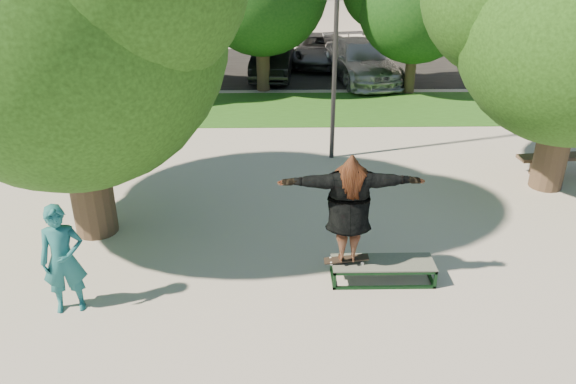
{
  "coord_description": "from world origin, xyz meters",
  "views": [
    {
      "loc": [
        -0.46,
        -9.22,
        5.71
      ],
      "look_at": [
        -0.27,
        0.6,
        1.05
      ],
      "focal_mm": 35.0,
      "sensor_mm": 36.0,
      "label": 1
    }
  ],
  "objects_px": {
    "grind_box": "(382,271)",
    "bystander": "(63,260)",
    "tree_left": "(58,8)",
    "car_silver_b": "(360,61)",
    "car_dark": "(273,59)",
    "lamppost": "(336,40)",
    "car_silver_a": "(156,61)",
    "car_grey": "(319,50)"
  },
  "relations": [
    {
      "from": "tree_left",
      "to": "car_grey",
      "type": "distance_m",
      "value": 16.82
    },
    {
      "from": "car_silver_a",
      "to": "car_silver_b",
      "type": "distance_m",
      "value": 8.27
    },
    {
      "from": "car_silver_a",
      "to": "car_dark",
      "type": "xyz_separation_m",
      "value": [
        4.71,
        0.44,
        -0.03
      ]
    },
    {
      "from": "grind_box",
      "to": "bystander",
      "type": "height_order",
      "value": "bystander"
    },
    {
      "from": "lamppost",
      "to": "tree_left",
      "type": "bearing_deg",
      "value": -143.58
    },
    {
      "from": "lamppost",
      "to": "car_dark",
      "type": "bearing_deg",
      "value": 100.27
    },
    {
      "from": "car_silver_a",
      "to": "tree_left",
      "type": "bearing_deg",
      "value": -82.88
    },
    {
      "from": "lamppost",
      "to": "grind_box",
      "type": "relative_size",
      "value": 3.39
    },
    {
      "from": "car_silver_a",
      "to": "car_dark",
      "type": "relative_size",
      "value": 1.01
    },
    {
      "from": "tree_left",
      "to": "car_silver_b",
      "type": "bearing_deg",
      "value": 59.87
    },
    {
      "from": "grind_box",
      "to": "car_dark",
      "type": "relative_size",
      "value": 0.4
    },
    {
      "from": "car_grey",
      "to": "car_silver_b",
      "type": "distance_m",
      "value": 3.31
    },
    {
      "from": "grind_box",
      "to": "car_silver_a",
      "type": "xyz_separation_m",
      "value": [
        -6.74,
        14.56,
        0.58
      ]
    },
    {
      "from": "car_grey",
      "to": "car_silver_a",
      "type": "bearing_deg",
      "value": -149.6
    },
    {
      "from": "car_dark",
      "to": "car_silver_b",
      "type": "xyz_separation_m",
      "value": [
        3.56,
        -0.62,
        0.04
      ]
    },
    {
      "from": "car_silver_b",
      "to": "car_silver_a",
      "type": "bearing_deg",
      "value": 168.14
    },
    {
      "from": "car_dark",
      "to": "car_silver_b",
      "type": "bearing_deg",
      "value": -5.36
    },
    {
      "from": "bystander",
      "to": "car_dark",
      "type": "height_order",
      "value": "bystander"
    },
    {
      "from": "tree_left",
      "to": "car_grey",
      "type": "height_order",
      "value": "tree_left"
    },
    {
      "from": "bystander",
      "to": "lamppost",
      "type": "bearing_deg",
      "value": 40.1
    },
    {
      "from": "grind_box",
      "to": "car_grey",
      "type": "relative_size",
      "value": 0.38
    },
    {
      "from": "lamppost",
      "to": "car_silver_a",
      "type": "distance_m",
      "value": 11.02
    },
    {
      "from": "grind_box",
      "to": "bystander",
      "type": "distance_m",
      "value": 5.35
    },
    {
      "from": "lamppost",
      "to": "grind_box",
      "type": "bearing_deg",
      "value": -86.36
    },
    {
      "from": "bystander",
      "to": "car_grey",
      "type": "relative_size",
      "value": 0.4
    },
    {
      "from": "grind_box",
      "to": "car_silver_a",
      "type": "distance_m",
      "value": 16.05
    },
    {
      "from": "bystander",
      "to": "car_dark",
      "type": "distance_m",
      "value": 16.04
    },
    {
      "from": "car_grey",
      "to": "car_silver_b",
      "type": "bearing_deg",
      "value": -55.34
    },
    {
      "from": "grind_box",
      "to": "car_dark",
      "type": "distance_m",
      "value": 15.14
    },
    {
      "from": "tree_left",
      "to": "car_dark",
      "type": "bearing_deg",
      "value": 74.38
    },
    {
      "from": "tree_left",
      "to": "lamppost",
      "type": "distance_m",
      "value": 6.7
    },
    {
      "from": "lamppost",
      "to": "car_grey",
      "type": "distance_m",
      "value": 11.73
    },
    {
      "from": "grind_box",
      "to": "car_grey",
      "type": "distance_m",
      "value": 17.34
    },
    {
      "from": "grind_box",
      "to": "car_dark",
      "type": "xyz_separation_m",
      "value": [
        -2.03,
        15.0,
        0.55
      ]
    },
    {
      "from": "tree_left",
      "to": "car_silver_b",
      "type": "xyz_separation_m",
      "value": [
        7.2,
        12.41,
        -3.64
      ]
    },
    {
      "from": "car_silver_a",
      "to": "car_grey",
      "type": "height_order",
      "value": "car_silver_a"
    },
    {
      "from": "car_dark",
      "to": "car_grey",
      "type": "height_order",
      "value": "car_dark"
    },
    {
      "from": "lamppost",
      "to": "car_silver_b",
      "type": "distance_m",
      "value": 9.03
    },
    {
      "from": "grind_box",
      "to": "bystander",
      "type": "xyz_separation_m",
      "value": [
        -5.25,
        -0.72,
        0.75
      ]
    },
    {
      "from": "tree_left",
      "to": "car_dark",
      "type": "distance_m",
      "value": 14.01
    },
    {
      "from": "tree_left",
      "to": "car_silver_b",
      "type": "height_order",
      "value": "tree_left"
    },
    {
      "from": "tree_left",
      "to": "car_silver_b",
      "type": "relative_size",
      "value": 1.32
    }
  ]
}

